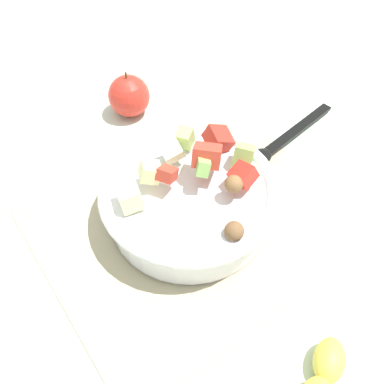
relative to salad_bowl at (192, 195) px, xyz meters
The scene contains 5 objects.
ground_plane 0.05m from the salad_bowl, 117.48° to the right, with size 2.40×2.40×0.00m, color silver.
placemat 0.05m from the salad_bowl, 117.48° to the right, with size 0.44×0.36×0.01m, color tan.
salad_bowl is the anchor object (origin of this frame).
serving_spoon 0.21m from the salad_bowl, ahead, with size 0.24×0.06×0.01m.
whole_apple 0.27m from the salad_bowl, 79.27° to the left, with size 0.08×0.08×0.09m.
Camera 1 is at (-0.21, -0.28, 0.49)m, focal length 36.74 mm.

